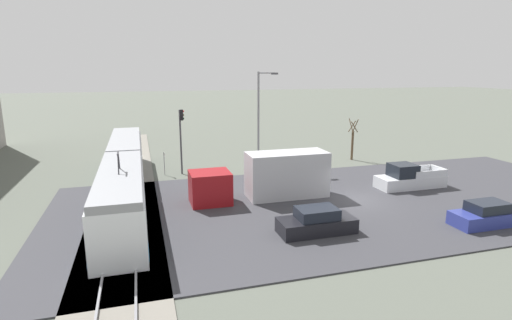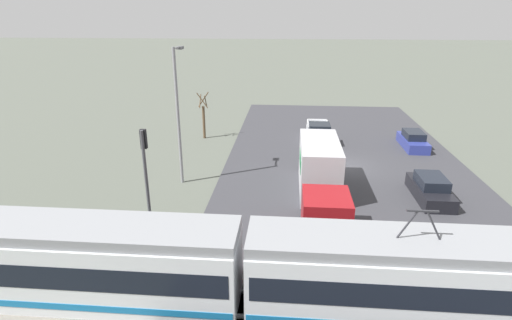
% 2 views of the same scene
% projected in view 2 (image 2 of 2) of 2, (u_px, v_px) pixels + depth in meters
% --- Properties ---
extents(ground_plane, '(320.00, 320.00, 0.00)m').
position_uv_depth(ground_plane, '(345.00, 167.00, 30.36)').
color(ground_plane, '#565B51').
extents(road_surface, '(18.29, 42.05, 0.08)m').
position_uv_depth(road_surface, '(345.00, 166.00, 30.35)').
color(road_surface, '#38383D').
rests_on(road_surface, ground).
extents(rail_bed, '(70.37, 4.40, 0.22)m').
position_uv_depth(rail_bed, '(396.00, 314.00, 15.43)').
color(rail_bed, gray).
rests_on(rail_bed, ground).
extents(light_rail_tram, '(24.92, 2.71, 4.49)m').
position_uv_depth(light_rail_tram, '(243.00, 270.00, 15.33)').
color(light_rail_tram, white).
rests_on(light_rail_tram, ground).
extents(box_truck, '(2.45, 10.04, 3.30)m').
position_uv_depth(box_truck, '(320.00, 176.00, 24.50)').
color(box_truck, maroon).
rests_on(box_truck, ground).
extents(pickup_truck, '(1.95, 5.50, 1.93)m').
position_uv_depth(pickup_truck, '(318.00, 135.00, 35.49)').
color(pickup_truck, silver).
rests_on(pickup_truck, ground).
extents(sedan_car_0, '(1.84, 4.43, 1.48)m').
position_uv_depth(sedan_car_0, '(430.00, 189.00, 24.85)').
color(sedan_car_0, black).
rests_on(sedan_car_0, ground).
extents(sedan_car_1, '(1.74, 4.33, 1.44)m').
position_uv_depth(sedan_car_1, '(413.00, 141.00, 34.37)').
color(sedan_car_1, navy).
rests_on(sedan_car_1, ground).
extents(traffic_light_pole, '(0.28, 0.47, 5.81)m').
position_uv_depth(traffic_light_pole, '(146.00, 171.00, 19.54)').
color(traffic_light_pole, '#47474C').
rests_on(traffic_light_pole, ground).
extents(street_tree, '(1.03, 0.85, 4.31)m').
position_uv_depth(street_tree, '(204.00, 118.00, 36.73)').
color(street_tree, brown).
rests_on(street_tree, ground).
extents(street_lamp_near_crossing, '(0.36, 1.95, 9.06)m').
position_uv_depth(street_lamp_near_crossing, '(178.00, 108.00, 26.01)').
color(street_lamp_near_crossing, gray).
rests_on(street_lamp_near_crossing, ground).
extents(no_parking_sign, '(0.32, 0.08, 2.11)m').
position_uv_depth(no_parking_sign, '(138.00, 231.00, 18.90)').
color(no_parking_sign, gray).
rests_on(no_parking_sign, ground).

